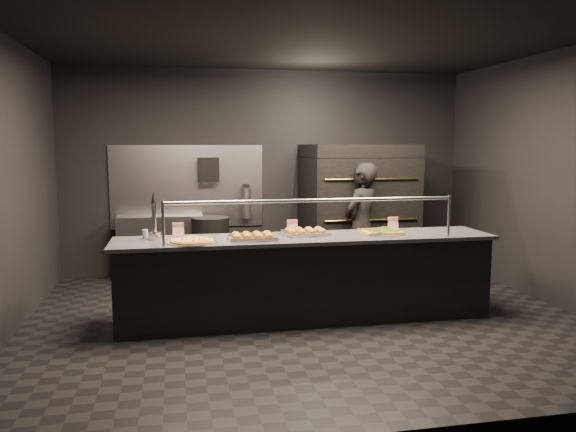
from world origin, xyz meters
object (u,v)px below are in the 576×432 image
Objects in this scene: towel_dispenser at (208,169)px; worker at (361,226)px; service_counter at (306,278)px; slider_tray_a at (252,237)px; prep_shelf at (161,247)px; trash_bin at (211,248)px; round_pizza at (192,241)px; beer_tap at (154,226)px; square_pizza at (381,232)px; fire_extinguisher at (246,202)px; pizza_oven at (357,210)px; slider_tray_b at (305,232)px.

worker is at bearing -31.85° from towel_dispenser.
slider_tray_a is at bearing -172.46° from service_counter.
prep_shelf is 0.73m from trash_bin.
beer_tap is at bearing 145.63° from round_pizza.
worker reaches higher than service_counter.
slider_tray_a is at bearing -10.63° from beer_tap.
square_pizza is at bearing -49.70° from trash_bin.
fire_extinguisher is (0.55, 0.01, -0.49)m from towel_dispenser.
towel_dispenser is at bearing 82.74° from round_pizza.
fire_extinguisher is (-1.55, 0.50, 0.09)m from pizza_oven.
service_counter is 4.64× the size of trash_bin.
beer_tap is at bearing -147.38° from pizza_oven.
service_counter is at bearing -177.58° from square_pizza.
worker is at bearing 22.42° from beer_tap.
pizza_oven is 2.68m from slider_tray_a.
worker is (1.38, -1.21, -0.22)m from fire_extinguisher.
beer_tap is at bearing -109.26° from trash_bin.
beer_tap is 2.46m from square_pizza.
round_pizza is (0.38, -2.47, 0.49)m from prep_shelf.
fire_extinguisher is 0.92× the size of slider_tray_b.
square_pizza is at bearing 4.54° from slider_tray_a.
round_pizza is at bearing -34.37° from beer_tap.
square_pizza is 1.17m from worker.
slider_tray_b is (0.01, 0.11, 0.49)m from service_counter.
prep_shelf is 2.89m from worker.
towel_dispenser is 0.67× the size of slider_tray_a.
pizza_oven is at bearing -13.14° from towel_dispenser.
pizza_oven is at bearing -143.21° from worker.
fire_extinguisher is at bearing 162.11° from pizza_oven.
slider_tray_b reaches higher than trash_bin.
prep_shelf is at bearing -174.29° from towel_dispenser.
service_counter is at bearing -122.27° from pizza_oven.
service_counter is at bearing -66.92° from trash_bin.
pizza_oven is 2.14m from slider_tray_b.
worker is (1.02, 1.08, -0.11)m from slider_tray_b.
round_pizza is 2.34m from trash_bin.
fire_extinguisher is at bearing 1.04° from towel_dispenser.
towel_dispenser is (-0.90, 2.39, 1.09)m from service_counter.
pizza_oven is at bearing 79.66° from square_pizza.
round_pizza is (-1.22, -0.15, 0.47)m from service_counter.
worker reaches higher than prep_shelf.
service_counter reaches higher than prep_shelf.
service_counter is 3.42× the size of prep_shelf.
square_pizza is (1.46, 0.12, -0.01)m from slider_tray_a.
service_counter is 1.32m from round_pizza.
beer_tap is at bearing 176.14° from service_counter.
square_pizza is (1.21, -2.36, -0.12)m from fire_extinguisher.
round_pizza reaches higher than prep_shelf.
beer_tap is 0.93× the size of slider_tray_b.
pizza_oven is 2.23m from towel_dispenser.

